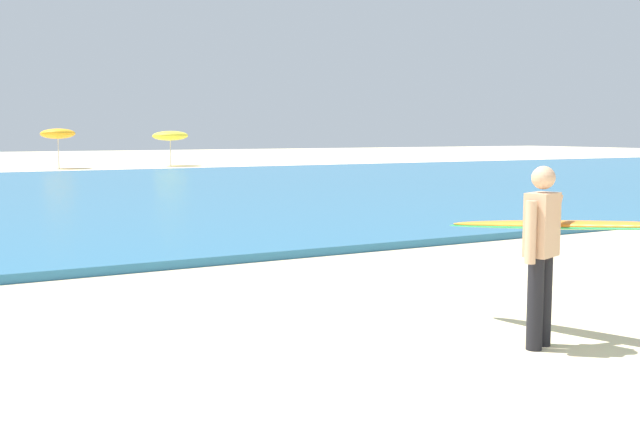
% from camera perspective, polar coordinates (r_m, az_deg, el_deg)
% --- Properties ---
extents(ground_plane, '(160.00, 160.00, 0.00)m').
position_cam_1_polar(ground_plane, '(5.84, 1.56, -14.28)').
color(ground_plane, beige).
extents(sea, '(120.00, 28.00, 0.14)m').
position_cam_1_polar(sea, '(25.01, -22.30, 1.18)').
color(sea, teal).
rests_on(sea, ground).
extents(surfer_with_board, '(1.34, 2.58, 1.73)m').
position_cam_1_polar(surfer_with_board, '(7.60, 17.18, -1.74)').
color(surfer_with_board, black).
rests_on(surfer_with_board, ground).
extents(beach_umbrella_3, '(1.90, 1.93, 2.31)m').
position_cam_1_polar(beach_umbrella_3, '(44.93, -19.19, 5.71)').
color(beach_umbrella_3, beige).
rests_on(beach_umbrella_3, ground).
extents(beach_umbrella_4, '(2.15, 2.17, 2.15)m').
position_cam_1_polar(beach_umbrella_4, '(46.73, -11.25, 5.78)').
color(beach_umbrella_4, beige).
rests_on(beach_umbrella_4, ground).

